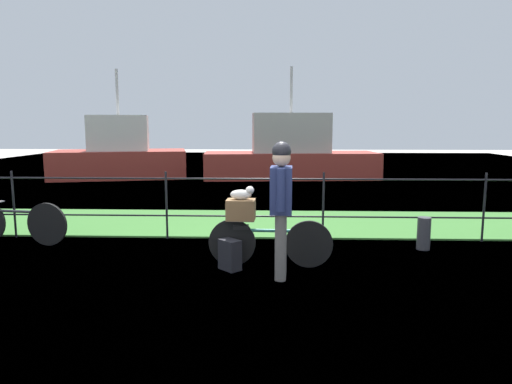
% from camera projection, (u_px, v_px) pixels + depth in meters
% --- Properties ---
extents(ground_plane, '(60.00, 60.00, 0.00)m').
position_uv_depth(ground_plane, '(235.00, 275.00, 5.80)').
color(ground_plane, '#B2ADA3').
extents(grass_strip, '(27.00, 2.40, 0.03)m').
position_uv_depth(grass_strip, '(249.00, 223.00, 8.86)').
color(grass_strip, '#38702D').
rests_on(grass_strip, ground).
extents(harbor_water, '(30.00, 30.00, 0.00)m').
position_uv_depth(harbor_water, '(261.00, 177.00, 16.90)').
color(harbor_water, '#426684').
rests_on(harbor_water, ground).
extents(iron_fence, '(18.04, 0.04, 1.12)m').
position_uv_depth(iron_fence, '(244.00, 200.00, 7.52)').
color(iron_fence, black).
rests_on(iron_fence, ground).
extents(bicycle_main, '(1.65, 0.17, 0.63)m').
position_uv_depth(bicycle_main, '(269.00, 242.00, 6.13)').
color(bicycle_main, black).
rests_on(bicycle_main, ground).
extents(wooden_crate, '(0.39, 0.29, 0.27)m').
position_uv_depth(wooden_crate, '(241.00, 210.00, 6.10)').
color(wooden_crate, brown).
rests_on(wooden_crate, bicycle_main).
extents(terrier_dog, '(0.32, 0.15, 0.18)m').
position_uv_depth(terrier_dog, '(243.00, 194.00, 6.06)').
color(terrier_dog, silver).
rests_on(terrier_dog, wooden_crate).
extents(cyclist_person, '(0.28, 0.54, 1.68)m').
position_uv_depth(cyclist_person, '(281.00, 198.00, 5.58)').
color(cyclist_person, slate).
rests_on(cyclist_person, ground).
extents(backpack_on_paving, '(0.32, 0.33, 0.40)m').
position_uv_depth(backpack_on_paving, '(230.00, 255.00, 6.01)').
color(backpack_on_paving, black).
rests_on(backpack_on_paving, ground).
extents(mooring_bollard, '(0.20, 0.20, 0.49)m').
position_uv_depth(mooring_bollard, '(424.00, 233.00, 6.99)').
color(mooring_bollard, '#38383D').
rests_on(mooring_bollard, ground).
extents(bicycle_parked, '(1.75, 0.33, 0.67)m').
position_uv_depth(bicycle_parked, '(15.00, 222.00, 7.31)').
color(bicycle_parked, black).
rests_on(bicycle_parked, ground).
extents(moored_boat_near, '(6.22, 2.53, 3.89)m').
position_uv_depth(moored_boat_near, '(291.00, 155.00, 16.39)').
color(moored_boat_near, '#9E3328').
rests_on(moored_boat_near, ground).
extents(moored_boat_mid, '(4.98, 3.17, 3.82)m').
position_uv_depth(moored_boat_mid, '(120.00, 155.00, 16.50)').
color(moored_boat_mid, '#9E3328').
rests_on(moored_boat_mid, ground).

